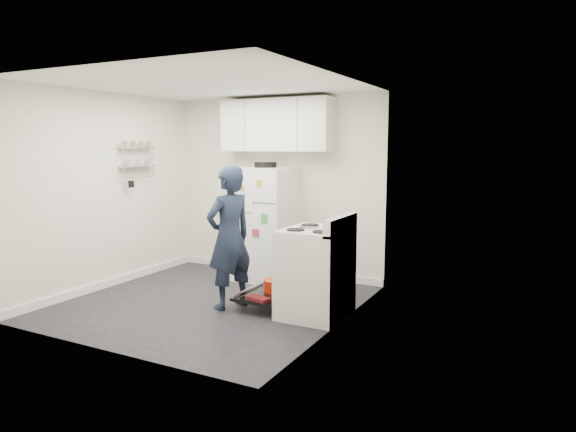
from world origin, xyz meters
The scene contains 7 objects.
room centered at (-0.03, 0.03, 1.21)m, with size 3.21×3.21×2.51m.
electric_range centered at (1.26, 0.15, 0.47)m, with size 0.66×0.76×1.10m.
open_oven_door centered at (0.69, 0.19, 0.18)m, with size 0.55×0.72×0.22m.
refrigerator centered at (0.03, 1.25, 0.77)m, with size 0.72×0.74×1.61m.
upper_cabinets centered at (0.10, 1.43, 2.10)m, with size 1.60×0.33×0.70m, color silver.
wall_shelf_rack centered at (-1.52, 0.49, 1.68)m, with size 0.14×0.60×0.61m.
person centered at (0.30, -0.04, 0.80)m, with size 0.59×0.39×1.61m, color #182135.
Camera 1 is at (3.48, -4.75, 1.82)m, focal length 32.00 mm.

